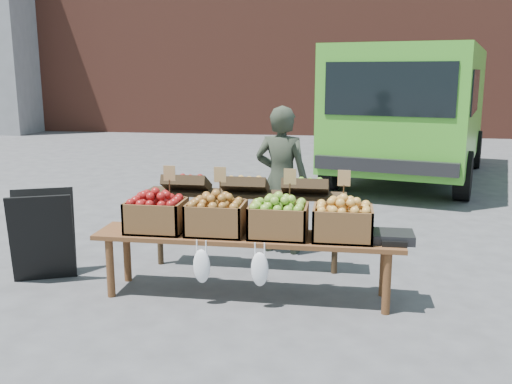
% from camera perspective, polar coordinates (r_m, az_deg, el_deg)
% --- Properties ---
extents(ground, '(80.00, 80.00, 0.00)m').
position_cam_1_polar(ground, '(5.30, 7.83, -10.01)').
color(ground, '#49494C').
extents(delivery_van, '(3.70, 5.78, 2.39)m').
position_cam_1_polar(delivery_van, '(11.07, 15.39, 7.51)').
color(delivery_van, green).
rests_on(delivery_van, ground).
extents(vendor, '(0.65, 0.49, 1.62)m').
position_cam_1_polar(vendor, '(6.23, 2.57, 1.19)').
color(vendor, '#2C3427').
rests_on(vendor, ground).
extents(chalkboard_sign, '(0.66, 0.52, 0.88)m').
position_cam_1_polar(chalkboard_sign, '(5.84, -20.54, -4.07)').
color(chalkboard_sign, black).
rests_on(chalkboard_sign, ground).
extents(back_table, '(2.10, 0.44, 1.04)m').
position_cam_1_polar(back_table, '(5.73, -1.08, -2.73)').
color(back_table, '#302214').
rests_on(back_table, ground).
extents(display_bench, '(2.70, 0.56, 0.57)m').
position_cam_1_polar(display_bench, '(5.10, -0.88, -7.38)').
color(display_bench, '#57341B').
rests_on(display_bench, ground).
extents(crate_golden_apples, '(0.50, 0.40, 0.28)m').
position_cam_1_polar(crate_golden_apples, '(5.18, -9.94, -2.36)').
color(crate_golden_apples, maroon).
rests_on(crate_golden_apples, display_bench).
extents(crate_russet_pears, '(0.50, 0.40, 0.28)m').
position_cam_1_polar(crate_russet_pears, '(5.03, -3.99, -2.63)').
color(crate_russet_pears, '#AB7C33').
rests_on(crate_russet_pears, display_bench).
extents(crate_red_apples, '(0.50, 0.40, 0.28)m').
position_cam_1_polar(crate_red_apples, '(4.94, 2.25, -2.88)').
color(crate_red_apples, '#4F811C').
rests_on(crate_red_apples, display_bench).
extents(crate_green_apples, '(0.50, 0.40, 0.28)m').
position_cam_1_polar(crate_green_apples, '(4.91, 8.65, -3.11)').
color(crate_green_apples, '#AC9C33').
rests_on(crate_green_apples, display_bench).
extents(weighing_scale, '(0.34, 0.30, 0.08)m').
position_cam_1_polar(weighing_scale, '(4.95, 13.55, -4.37)').
color(weighing_scale, black).
rests_on(weighing_scale, display_bench).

